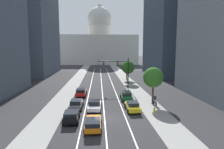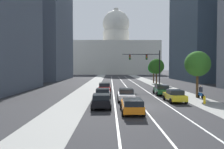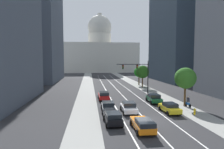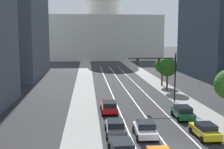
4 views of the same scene
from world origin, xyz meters
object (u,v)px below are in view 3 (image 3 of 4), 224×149
Objects in this scene: traffic_signal_mast at (139,71)px; street_tree_far_right at (143,72)px; car_green at (154,98)px; street_tree_near_right at (185,78)px; car_white at (129,107)px; street_tree_mid_right at (139,72)px; cyclist at (188,102)px; car_orange at (143,124)px; car_black at (113,118)px; fire_hydrant at (195,112)px; car_red at (104,95)px; car_yellow at (170,108)px; capitol_building at (100,53)px; car_gray at (108,106)px.

street_tree_far_right is (3.49, 9.21, -0.77)m from traffic_signal_mast.
car_green is 0.58× the size of traffic_signal_mast.
street_tree_near_right is 21.42m from street_tree_far_right.
street_tree_mid_right is at bearing -15.89° from car_white.
street_tree_mid_right is at bearing -3.56° from cyclist.
car_orange is 0.82× the size of street_tree_mid_right.
car_green is at bearing -99.58° from street_tree_far_right.
car_black is 11.72m from fire_hydrant.
cyclist is (9.96, 9.30, 0.10)m from car_orange.
car_red is at bearing -128.04° from street_tree_far_right.
street_tree_near_right is at bearing 77.25° from fire_hydrant.
car_yellow is at bearing -67.77° from car_black.
capitol_building reaches higher than car_yellow.
car_red is (-8.53, 10.08, 0.06)m from car_yellow.
capitol_building is 102.20m from fire_hydrant.
street_tree_far_right is at bearing -94.08° from street_tree_mid_right.
car_gray is at bearing 19.39° from car_orange.
car_gray is at bearing 77.10° from car_yellow.
street_tree_mid_right is (3.45, 30.00, 3.14)m from car_yellow.
street_tree_near_right is at bearing -85.06° from capitol_building.
street_tree_mid_right is 26.50m from street_tree_near_right.
car_white reaches higher than car_green.
car_orange is 8.59m from car_yellow.
car_orange is 1.07× the size of car_black.
car_red is 14.67m from street_tree_near_right.
cyclist is 22.35m from street_tree_far_right.
fire_hydrant is (8.63, -2.23, -0.31)m from car_white.
street_tree_mid_right is (3.85, 14.29, -1.14)m from traffic_signal_mast.
street_tree_far_right reaches higher than car_orange.
traffic_signal_mast reaches higher than cyclist.
car_black is at bearing -149.80° from street_tree_near_right.
capitol_building reaches higher than cyclist.
car_gray is 0.71× the size of street_tree_far_right.
car_green is at bearing 43.21° from cyclist.
car_orange is 3.88m from car_black.
traffic_signal_mast reaches higher than street_tree_far_right.
capitol_building is 10.97× the size of car_white.
car_black is 0.96× the size of car_gray.
car_black is 0.66× the size of street_tree_near_right.
car_white is at bearing -109.53° from traffic_signal_mast.
car_red reaches higher than car_yellow.
capitol_building is at bearing 0.67° from car_white.
street_tree_near_right is at bearing -50.18° from car_yellow.
car_red is at bearing 39.12° from car_yellow.
capitol_building is 104.38m from car_black.
traffic_signal_mast is 12.99m from street_tree_near_right.
car_yellow is 6.57m from street_tree_near_right.
street_tree_mid_right is 0.86× the size of street_tree_near_right.
street_tree_near_right reaches higher than street_tree_mid_right.
cyclist is at bearing -84.97° from capitol_building.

